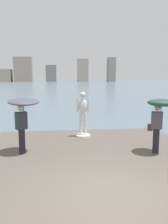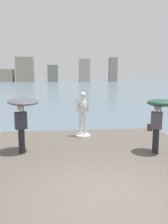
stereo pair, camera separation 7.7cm
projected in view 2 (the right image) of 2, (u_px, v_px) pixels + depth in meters
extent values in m
plane|color=slate|center=(66.00, 92.00, 44.79)|extent=(400.00, 400.00, 0.00)
cube|color=#564F47|center=(94.00, 171.00, 7.14)|extent=(7.78, 9.48, 0.40)
cylinder|color=silver|center=(83.00, 135.00, 10.47)|extent=(0.66, 0.66, 0.08)
cylinder|color=silver|center=(81.00, 124.00, 10.38)|extent=(0.15, 0.15, 0.97)
cylinder|color=silver|center=(85.00, 124.00, 10.40)|extent=(0.15, 0.15, 0.97)
ellipsoid|color=silver|center=(83.00, 106.00, 10.27)|extent=(0.38, 0.26, 0.66)
sphere|color=silver|center=(83.00, 95.00, 10.19)|extent=(0.24, 0.24, 0.24)
cylinder|color=silver|center=(78.00, 105.00, 10.24)|extent=(0.10, 0.10, 0.62)
cylinder|color=silver|center=(88.00, 105.00, 10.28)|extent=(0.10, 0.10, 0.62)
cylinder|color=black|center=(22.00, 141.00, 8.14)|extent=(0.22, 0.22, 0.88)
cube|color=#2D2D38|center=(21.00, 120.00, 8.03)|extent=(0.45, 0.38, 0.60)
sphere|color=beige|center=(20.00, 108.00, 7.96)|extent=(0.21, 0.21, 0.21)
cylinder|color=#262626|center=(23.00, 111.00, 8.08)|extent=(0.02, 0.02, 0.54)
ellipsoid|color=#4C4C56|center=(23.00, 102.00, 8.03)|extent=(1.44, 1.45, 0.29)
cylinder|color=black|center=(156.00, 141.00, 8.16)|extent=(0.22, 0.22, 0.88)
cube|color=#47424C|center=(157.00, 120.00, 8.05)|extent=(0.45, 0.38, 0.60)
sphere|color=#A87A5B|center=(157.00, 108.00, 7.98)|extent=(0.21, 0.21, 0.21)
cylinder|color=#262626|center=(161.00, 112.00, 8.00)|extent=(0.02, 0.02, 0.50)
ellipsoid|color=#234738|center=(161.00, 103.00, 7.95)|extent=(1.28, 1.28, 0.29)
cube|color=#513323|center=(150.00, 128.00, 8.19)|extent=(0.21, 0.17, 0.24)
cube|color=gray|center=(5.00, 75.00, 131.69)|extent=(9.52, 6.97, 7.03)
cube|color=gray|center=(25.00, 69.00, 131.12)|extent=(9.98, 5.15, 13.79)
cube|color=gray|center=(53.00, 73.00, 137.41)|extent=(6.08, 6.82, 9.62)
cube|color=#A89989|center=(84.00, 70.00, 134.12)|extent=(6.06, 5.33, 12.94)
cube|color=gray|center=(113.00, 70.00, 136.44)|extent=(4.34, 5.53, 13.97)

